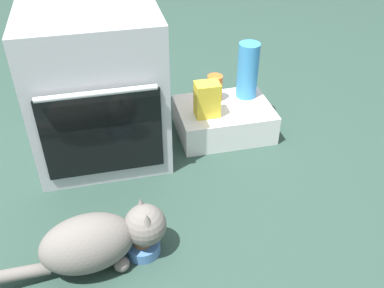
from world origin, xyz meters
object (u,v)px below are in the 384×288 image
(cat, at_px, (98,240))
(snack_bag, at_px, (207,100))
(pantry_cabinet, at_px, (224,119))
(food_bowl, at_px, (143,246))
(water_bottle, at_px, (248,71))
(oven, at_px, (97,85))
(sauce_jar, at_px, (215,88))

(cat, bearing_deg, snack_bag, 42.35)
(pantry_cabinet, height_order, food_bowl, pantry_cabinet)
(water_bottle, bearing_deg, snack_bag, -151.03)
(pantry_cabinet, xyz_separation_m, water_bottle, (0.15, 0.08, 0.23))
(oven, relative_size, pantry_cabinet, 1.49)
(oven, relative_size, water_bottle, 2.42)
(oven, xyz_separation_m, snack_bag, (0.52, -0.06, -0.12))
(snack_bag, bearing_deg, water_bottle, 28.97)
(cat, distance_m, sauce_jar, 1.06)
(cat, height_order, sauce_jar, sauce_jar)
(pantry_cabinet, distance_m, snack_bag, 0.21)
(cat, relative_size, water_bottle, 2.44)
(food_bowl, height_order, snack_bag, snack_bag)
(snack_bag, distance_m, water_bottle, 0.30)
(cat, bearing_deg, food_bowl, -0.00)
(pantry_cabinet, xyz_separation_m, snack_bag, (-0.11, -0.06, 0.17))
(cat, bearing_deg, oven, 78.10)
(oven, height_order, sauce_jar, oven)
(oven, bearing_deg, cat, -94.93)
(food_bowl, bearing_deg, cat, -173.03)
(food_bowl, height_order, sauce_jar, sauce_jar)
(cat, height_order, water_bottle, water_bottle)
(pantry_cabinet, xyz_separation_m, sauce_jar, (-0.03, 0.08, 0.15))
(oven, height_order, food_bowl, oven)
(pantry_cabinet, relative_size, sauce_jar, 3.48)
(snack_bag, bearing_deg, cat, -130.68)
(food_bowl, xyz_separation_m, snack_bag, (0.43, 0.66, 0.22))
(snack_bag, relative_size, sauce_jar, 1.29)
(cat, bearing_deg, water_bottle, 37.40)
(food_bowl, relative_size, sauce_jar, 0.99)
(pantry_cabinet, bearing_deg, sauce_jar, 110.97)
(food_bowl, bearing_deg, snack_bag, 57.13)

